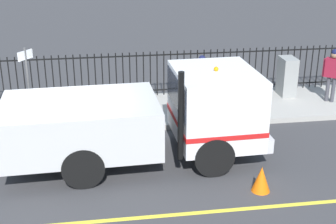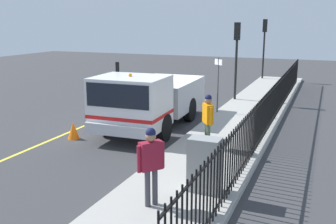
# 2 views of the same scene
# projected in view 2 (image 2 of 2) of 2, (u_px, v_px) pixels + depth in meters

# --- Properties ---
(ground_plane) EXTENTS (57.96, 57.96, 0.00)m
(ground_plane) POSITION_uv_depth(u_px,v_px,m) (173.00, 116.00, 17.10)
(ground_plane) COLOR #38383A
(ground_plane) RESTS_ON ground
(sidewalk_slab) EXTENTS (2.81, 26.35, 0.16)m
(sidewalk_slab) POSITION_uv_depth(u_px,v_px,m) (242.00, 121.00, 15.96)
(sidewalk_slab) COLOR #A3A099
(sidewalk_slab) RESTS_ON ground
(lane_marking) EXTENTS (0.12, 23.71, 0.01)m
(lane_marking) POSITION_uv_depth(u_px,v_px,m) (119.00, 111.00, 18.07)
(lane_marking) COLOR yellow
(lane_marking) RESTS_ON ground
(work_truck) EXTENTS (2.58, 6.36, 2.57)m
(work_truck) POSITION_uv_depth(u_px,v_px,m) (148.00, 98.00, 14.77)
(work_truck) COLOR white
(work_truck) RESTS_ON ground
(worker_standing) EXTENTS (0.45, 0.53, 1.70)m
(worker_standing) POSITION_uv_depth(u_px,v_px,m) (208.00, 116.00, 12.12)
(worker_standing) COLOR orange
(worker_standing) RESTS_ON sidewalk_slab
(pedestrian_distant) EXTENTS (0.48, 0.52, 1.73)m
(pedestrian_distant) POSITION_uv_depth(u_px,v_px,m) (151.00, 159.00, 8.28)
(pedestrian_distant) COLOR maroon
(pedestrian_distant) RESTS_ON sidewalk_slab
(iron_fence) EXTENTS (0.04, 22.43, 1.50)m
(iron_fence) POSITION_uv_depth(u_px,v_px,m) (274.00, 103.00, 15.34)
(iron_fence) COLOR black
(iron_fence) RESTS_ON sidewalk_slab
(traffic_light_near) EXTENTS (0.32, 0.24, 3.80)m
(traffic_light_near) POSITION_uv_depth(u_px,v_px,m) (237.00, 45.00, 19.45)
(traffic_light_near) COLOR black
(traffic_light_near) RESTS_ON sidewalk_slab
(traffic_light_mid) EXTENTS (0.33, 0.25, 3.98)m
(traffic_light_mid) POSITION_uv_depth(u_px,v_px,m) (264.00, 37.00, 26.69)
(traffic_light_mid) COLOR black
(traffic_light_mid) RESTS_ON sidewalk_slab
(utility_cabinet) EXTENTS (0.73, 0.48, 1.28)m
(utility_cabinet) POSITION_uv_depth(u_px,v_px,m) (205.00, 165.00, 9.11)
(utility_cabinet) COLOR gray
(utility_cabinet) RESTS_ON sidewalk_slab
(traffic_cone) EXTENTS (0.41, 0.41, 0.59)m
(traffic_cone) POSITION_uv_depth(u_px,v_px,m) (73.00, 131.00, 13.78)
(traffic_cone) COLOR orange
(traffic_cone) RESTS_ON ground
(street_sign) EXTENTS (0.41, 0.34, 2.37)m
(street_sign) POSITION_uv_depth(u_px,v_px,m) (218.00, 78.00, 16.87)
(street_sign) COLOR #4C4C4C
(street_sign) RESTS_ON sidewalk_slab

